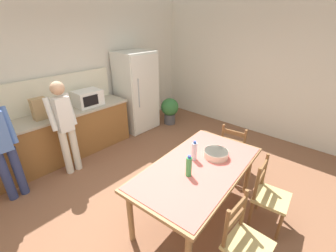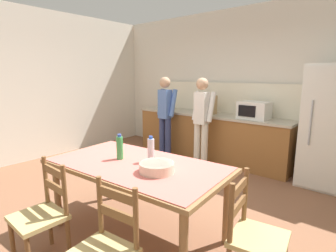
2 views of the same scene
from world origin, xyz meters
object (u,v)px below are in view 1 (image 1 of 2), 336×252
dining_table (198,171)px  person_at_sink (1,143)px  bottle_off_centre (194,151)px  microwave (88,98)px  paper_bag (40,109)px  bottle_near_centre (189,166)px  potted_plant (170,109)px  chair_side_near_right (269,196)px  person_at_counter (65,124)px  chair_head_end (234,149)px  chair_side_near_left (245,243)px  serving_bowl (216,153)px  refrigerator (137,92)px

dining_table → person_at_sink: (-1.52, 2.20, 0.21)m
bottle_off_centre → microwave: bearing=89.7°
paper_bag → bottle_off_centre: paper_bag is taller
microwave → paper_bag: size_ratio=1.39×
bottle_near_centre → bottle_off_centre: size_ratio=1.00×
potted_plant → bottle_near_centre: bearing=-134.4°
microwave → chair_side_near_right: 3.53m
dining_table → person_at_counter: 2.28m
microwave → person_at_sink: size_ratio=0.31×
paper_bag → person_at_counter: (0.15, -0.51, -0.18)m
bottle_near_centre → chair_side_near_right: bearing=-46.2°
bottle_near_centre → potted_plant: bearing=45.6°
person_at_sink → potted_plant: person_at_sink is taller
microwave → bottle_off_centre: bearing=-90.3°
microwave → chair_head_end: (1.11, -2.61, -0.61)m
chair_side_near_left → potted_plant: chair_side_near_left is taller
potted_plant → paper_bag: bearing=171.0°
dining_table → chair_side_near_left: (-0.35, -0.82, -0.26)m
paper_bag → bottle_off_centre: size_ratio=1.33×
person_at_sink → bottle_near_centre: bearing=-149.9°
microwave → potted_plant: bearing=-13.2°
chair_side_near_right → chair_side_near_left: size_ratio=1.00×
bottle_off_centre → potted_plant: bottle_off_centre is taller
chair_side_near_left → dining_table: bearing=67.9°
potted_plant → chair_side_near_right: bearing=-116.9°
paper_bag → chair_head_end: bearing=-52.4°
microwave → bottle_near_centre: microwave is taller
person_at_counter → chair_side_near_left: bearing=-174.4°
paper_bag → person_at_counter: 0.56m
potted_plant → bottle_off_centre: bearing=-132.1°
person_at_counter → potted_plant: bearing=-88.5°
bottle_near_centre → person_at_sink: bearing=120.1°
paper_bag → bottle_off_centre: 2.71m
bottle_off_centre → potted_plant: size_ratio=0.40×
chair_head_end → potted_plant: chair_head_end is taller
bottle_off_centre → serving_bowl: bearing=-36.1°
chair_head_end → bottle_off_centre: bearing=79.7°
dining_table → bottle_off_centre: bottle_off_centre is taller
chair_side_near_right → potted_plant: chair_side_near_right is taller
chair_head_end → chair_side_near_left: 1.80m
serving_bowl → microwave: bearing=94.8°
bottle_off_centre → dining_table: bearing=-122.1°
serving_bowl → chair_head_end: (0.88, 0.14, -0.39)m
person_at_counter → bottle_off_centre: bearing=-160.5°
dining_table → serving_bowl: (0.33, -0.05, 0.13)m
bottle_off_centre → chair_head_end: 1.22m
serving_bowl → chair_side_near_right: bearing=-78.2°
bottle_off_centre → chair_side_near_right: (0.39, -0.88, -0.47)m
chair_head_end → person_at_sink: 3.48m
refrigerator → person_at_sink: (-2.83, -0.48, 0.00)m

